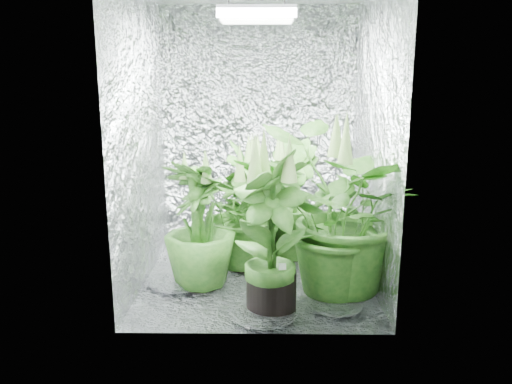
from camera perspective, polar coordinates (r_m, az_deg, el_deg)
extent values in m
plane|color=silver|center=(3.68, 0.08, -9.89)|extent=(1.60, 1.60, 0.00)
cube|color=silver|center=(4.22, 0.23, 7.09)|extent=(1.60, 0.02, 2.00)
cube|color=silver|center=(2.63, -0.16, 3.58)|extent=(1.60, 0.02, 2.00)
cube|color=silver|center=(3.53, -13.10, 5.62)|extent=(0.02, 1.60, 2.00)
cube|color=silver|center=(3.50, 13.34, 5.56)|extent=(0.02, 1.60, 2.00)
cube|color=gray|center=(3.42, 0.09, 19.68)|extent=(0.50, 0.30, 0.08)
cube|color=white|center=(3.41, 0.09, 18.93)|extent=(0.46, 0.26, 0.01)
cylinder|color=black|center=(3.86, -1.15, -6.84)|extent=(0.28, 0.28, 0.25)
cylinder|color=#493414|center=(3.82, -1.16, -5.31)|extent=(0.25, 0.25, 0.03)
imported|color=#194914|center=(3.76, -1.17, -2.02)|extent=(0.78, 0.78, 0.86)
cone|color=#638643|center=(3.68, -1.20, 3.55)|extent=(0.09, 0.09, 0.25)
cylinder|color=black|center=(4.15, -1.03, -5.49)|extent=(0.26, 0.26, 0.24)
cylinder|color=#493414|center=(4.12, -1.04, -4.13)|extent=(0.24, 0.24, 0.03)
imported|color=#194914|center=(4.05, -1.05, -0.56)|extent=(0.64, 0.64, 0.91)
cone|color=#638643|center=(3.98, -1.07, 5.04)|extent=(0.08, 0.08, 0.24)
cylinder|color=black|center=(4.08, 3.87, -5.98)|extent=(0.25, 0.25, 0.22)
cylinder|color=#493414|center=(4.05, 3.89, -4.71)|extent=(0.23, 0.23, 0.03)
imported|color=#194914|center=(3.97, 3.95, -0.73)|extent=(0.69, 0.69, 0.93)
cone|color=#638643|center=(3.89, 4.05, 5.21)|extent=(0.08, 0.08, 0.22)
cylinder|color=black|center=(3.54, -6.30, -8.99)|extent=(0.25, 0.25, 0.22)
cylinder|color=#493414|center=(3.50, -6.34, -7.53)|extent=(0.23, 0.23, 0.03)
imported|color=#194914|center=(3.42, -6.44, -3.47)|extent=(0.65, 0.65, 0.88)
cone|color=#638643|center=(3.34, -6.61, 2.91)|extent=(0.08, 0.08, 0.22)
cylinder|color=black|center=(3.40, 9.53, -9.59)|extent=(0.31, 0.31, 0.27)
cylinder|color=#493414|center=(3.35, 9.60, -7.67)|extent=(0.28, 0.28, 0.03)
imported|color=#194914|center=(3.25, 9.82, -2.23)|extent=(1.34, 1.34, 1.11)
cone|color=#638643|center=(3.16, 10.16, 6.36)|extent=(0.10, 0.10, 0.27)
cylinder|color=black|center=(3.14, 1.75, -11.31)|extent=(0.31, 0.31, 0.28)
cylinder|color=#493414|center=(3.09, 1.77, -9.23)|extent=(0.28, 0.28, 0.03)
imported|color=#194914|center=(3.00, 1.81, -4.26)|extent=(0.75, 0.75, 1.02)
cone|color=#638643|center=(2.90, 1.87, 4.11)|extent=(0.10, 0.10, 0.28)
cylinder|color=black|center=(4.28, 8.44, -6.07)|extent=(0.16, 0.16, 0.09)
cylinder|color=black|center=(4.23, 8.52, -3.77)|extent=(0.13, 0.13, 0.11)
cylinder|color=#4C4C51|center=(4.23, 7.61, -3.74)|extent=(0.07, 0.33, 0.34)
torus|color=#4C4C51|center=(4.23, 7.61, -3.74)|extent=(0.07, 0.35, 0.35)
cube|color=white|center=(3.05, 3.04, -8.78)|extent=(0.05, 0.02, 0.07)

